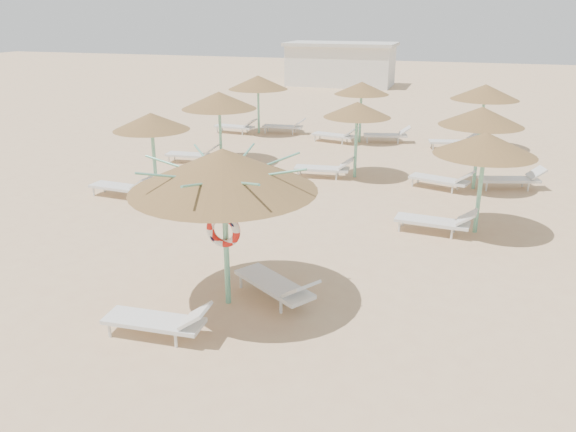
% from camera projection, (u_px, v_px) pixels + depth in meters
% --- Properties ---
extents(ground, '(120.00, 120.00, 0.00)m').
position_uv_depth(ground, '(252.00, 301.00, 11.35)').
color(ground, tan).
rests_on(ground, ground).
extents(main_palapa, '(3.53, 3.53, 3.16)m').
position_uv_depth(main_palapa, '(223.00, 170.00, 10.33)').
color(main_palapa, '#6EBF9E').
rests_on(main_palapa, ground).
extents(lounger_main_a, '(1.98, 0.69, 0.71)m').
position_uv_depth(lounger_main_a, '(160.00, 320.00, 9.97)').
color(lounger_main_a, silver).
rests_on(lounger_main_a, ground).
extents(lounger_main_b, '(2.06, 1.66, 0.75)m').
position_uv_depth(lounger_main_b, '(278.00, 285.00, 11.21)').
color(lounger_main_b, silver).
rests_on(lounger_main_b, ground).
extents(palapa_field, '(20.04, 13.03, 2.71)m').
position_uv_depth(palapa_field, '(409.00, 111.00, 19.21)').
color(palapa_field, '#6EBF9E').
rests_on(palapa_field, ground).
extents(service_hut, '(8.40, 4.40, 3.25)m').
position_uv_depth(service_hut, '(341.00, 64.00, 43.82)').
color(service_hut, silver).
rests_on(service_hut, ground).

